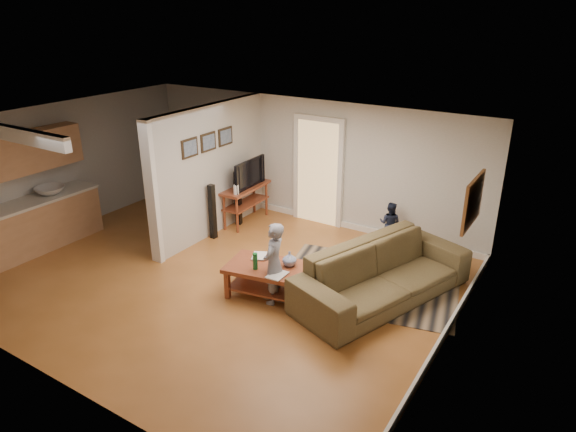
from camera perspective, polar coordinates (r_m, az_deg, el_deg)
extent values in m
plane|color=brown|center=(8.66, -8.07, -6.62)|extent=(7.50, 7.50, 0.00)
cube|color=#B7B6B0|center=(10.46, 2.11, 6.18)|extent=(7.50, 0.04, 2.50)
cube|color=#B7B6B0|center=(10.85, -23.93, 4.84)|extent=(0.04, 6.00, 2.50)
cube|color=#B7B6B0|center=(6.54, 17.62, -5.28)|extent=(0.04, 6.00, 2.50)
cube|color=white|center=(7.78, -9.07, 9.72)|extent=(7.50, 6.00, 0.04)
cube|color=#B7B6B0|center=(9.92, -8.48, 5.02)|extent=(0.15, 3.10, 2.50)
cube|color=white|center=(8.86, -14.91, 2.37)|extent=(0.22, 0.10, 2.50)
cube|color=white|center=(10.83, 1.94, 0.08)|extent=(7.50, 0.04, 0.12)
cube|color=white|center=(7.16, 16.25, -13.71)|extent=(0.04, 6.00, 0.12)
cube|color=#D8B272|center=(10.33, 3.37, 4.78)|extent=(0.90, 0.06, 2.10)
cube|color=#A6744C|center=(10.44, -25.77, -0.81)|extent=(0.60, 2.20, 0.90)
cube|color=beige|center=(10.29, -26.20, 1.60)|extent=(0.64, 2.24, 0.05)
cube|color=#A6744C|center=(10.06, -27.11, 6.30)|extent=(0.35, 2.00, 0.70)
imported|color=silver|center=(10.43, -24.87, 2.24)|extent=(0.54, 0.54, 0.19)
cube|color=black|center=(9.23, -10.89, 7.44)|extent=(0.03, 0.40, 0.34)
cube|color=black|center=(9.59, -8.87, 8.13)|extent=(0.03, 0.40, 0.34)
cube|color=black|center=(9.96, -6.99, 8.77)|extent=(0.03, 0.40, 0.34)
cube|color=brown|center=(7.25, 19.89, 1.52)|extent=(0.04, 0.90, 0.68)
cube|color=black|center=(8.48, 8.84, -7.33)|extent=(3.19, 2.61, 0.01)
imported|color=#463C23|center=(8.12, 10.29, -8.91)|extent=(2.06, 3.12, 0.85)
cube|color=maroon|center=(7.82, -2.04, -5.80)|extent=(1.42, 0.99, 0.07)
cube|color=silver|center=(7.82, -2.04, -5.76)|extent=(0.88, 0.60, 0.02)
cube|color=maroon|center=(7.97, -2.01, -7.79)|extent=(1.29, 0.86, 0.03)
cube|color=maroon|center=(7.92, -6.76, -7.53)|extent=(0.09, 0.09, 0.48)
cube|color=maroon|center=(7.51, 1.14, -9.18)|extent=(0.09, 0.09, 0.48)
cube|color=maroon|center=(8.39, -4.83, -5.63)|extent=(0.09, 0.09, 0.48)
cube|color=maroon|center=(8.00, 2.66, -7.05)|extent=(0.09, 0.09, 0.48)
imported|color=navy|center=(7.82, 0.17, -5.51)|extent=(0.26, 0.26, 0.23)
cylinder|color=#155E29|center=(7.67, -3.66, -5.04)|extent=(0.07, 0.07, 0.26)
imported|color=#998C4C|center=(8.10, -3.98, -4.51)|extent=(0.32, 0.36, 0.03)
imported|color=#66594C|center=(7.59, -1.94, -6.44)|extent=(0.24, 0.32, 0.02)
cube|color=maroon|center=(10.42, -4.75, 3.16)|extent=(0.51, 1.25, 0.05)
cube|color=maroon|center=(10.53, -4.69, 1.42)|extent=(0.45, 1.15, 0.03)
cylinder|color=maroon|center=(10.23, -7.09, 0.47)|extent=(0.05, 0.05, 0.76)
cylinder|color=maroon|center=(11.04, -3.79, 2.27)|extent=(0.05, 0.05, 0.76)
cylinder|color=maroon|center=(10.05, -5.68, 0.14)|extent=(0.05, 0.05, 0.76)
cylinder|color=maroon|center=(10.88, -2.43, 2.00)|extent=(0.05, 0.05, 0.76)
imported|color=black|center=(10.40, -4.66, 3.28)|extent=(0.17, 1.00, 0.57)
cylinder|color=white|center=(9.96, -5.79, 2.94)|extent=(0.10, 0.10, 0.19)
cube|color=black|center=(9.83, -8.40, 0.47)|extent=(0.11, 0.11, 1.08)
cube|color=black|center=(10.40, -5.58, 2.00)|extent=(0.14, 0.14, 1.13)
cylinder|color=olive|center=(8.21, 2.94, -7.03)|extent=(0.43, 0.43, 0.28)
sphere|color=red|center=(8.15, 3.44, -6.16)|extent=(0.13, 0.13, 0.13)
sphere|color=yellow|center=(8.18, 2.63, -5.88)|extent=(0.13, 0.13, 0.13)
sphere|color=green|center=(8.08, 2.77, -6.09)|extent=(0.13, 0.13, 0.13)
imported|color=gray|center=(7.91, -1.54, -9.41)|extent=(0.39, 0.51, 1.28)
imported|color=#1D243C|center=(9.87, 11.06, -3.04)|extent=(0.42, 0.34, 0.83)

